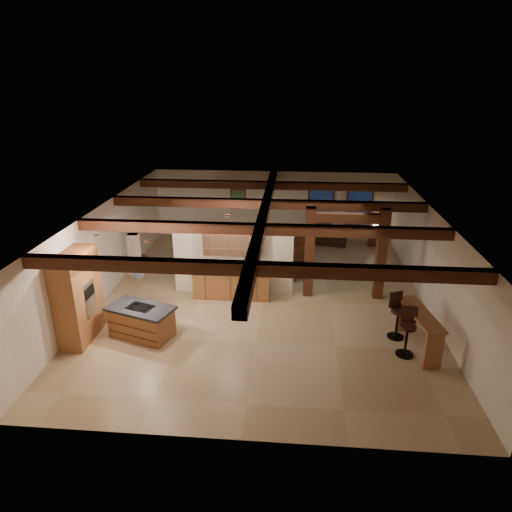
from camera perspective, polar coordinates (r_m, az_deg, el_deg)
The scene contains 22 objects.
ground at distance 14.44m, azimuth 0.90°, elevation -5.47°, with size 12.00×12.00×0.00m, color tan.
room_walls at distance 13.72m, azimuth 0.95°, elevation 1.17°, with size 12.00×12.00×12.00m.
ceiling_beams at distance 13.41m, azimuth 0.97°, elevation 5.10°, with size 10.00×12.00×0.28m.
timber_posts at distance 14.26m, azimuth 11.16°, elevation 1.49°, with size 2.50×0.30×2.90m.
partition_wall at distance 14.53m, azimuth -2.87°, elevation -0.54°, with size 3.80×0.18×2.20m, color silver.
pantry_cabinet at distance 12.81m, azimuth -21.33°, elevation -4.76°, with size 0.67×1.60×2.40m.
back_counter at distance 14.42m, azimuth -3.03°, elevation -3.43°, with size 2.50×0.66×0.94m.
upper_display_cabinet at distance 14.09m, azimuth -3.03°, elevation 2.00°, with size 1.80×0.36×0.95m.
range_hood at distance 12.15m, azimuth -14.67°, elevation -2.32°, with size 1.10×1.10×1.40m.
back_windows at distance 19.53m, azimuth 10.45°, elevation 6.16°, with size 2.70×0.07×1.70m.
framed_art at distance 19.54m, azimuth -2.25°, elevation 7.11°, with size 0.65×0.05×0.85m.
recessed_cans at distance 12.00m, azimuth -11.86°, elevation 3.20°, with size 3.16×2.46×0.03m.
kitchen_island at distance 12.74m, azimuth -14.11°, elevation -7.89°, with size 1.94×1.43×0.86m.
dining_table at distance 16.34m, azimuth 3.09°, elevation -0.82°, with size 1.99×1.11×0.70m, color #432310.
sofa at distance 19.41m, azimuth 8.15°, elevation 2.53°, with size 2.12×0.83×0.62m, color black.
microwave at distance 14.09m, azimuth 0.55°, elevation -1.35°, with size 0.49×0.33×0.27m, color #BCBDC2.
bar_counter at distance 12.40m, azimuth 19.75°, elevation -8.07°, with size 0.80×2.01×1.03m.
side_table at distance 19.58m, azimuth 14.57°, elevation 2.18°, with size 0.49×0.49×0.60m, color #3D1D0F.
table_lamp at distance 19.42m, azimuth 14.71°, elevation 3.64°, with size 0.27×0.27×0.31m.
bar_stool_a at distance 12.07m, azimuth 18.39°, elevation -8.94°, with size 0.46×0.48×1.28m.
bar_stool_b at distance 12.76m, azimuth 17.20°, elevation -7.10°, with size 0.47×0.48×1.27m.
dining_chairs at distance 16.26m, azimuth 3.11°, elevation -0.08°, with size 1.81×1.81×1.13m.
Camera 1 is at (0.87, -12.84, 6.54)m, focal length 32.00 mm.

